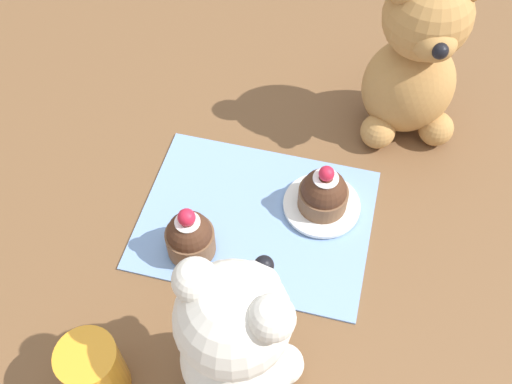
% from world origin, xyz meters
% --- Properties ---
extents(ground_plane, '(4.00, 4.00, 0.00)m').
position_xyz_m(ground_plane, '(0.00, 0.00, 0.00)').
color(ground_plane, brown).
extents(knitted_placemat, '(0.27, 0.21, 0.01)m').
position_xyz_m(knitted_placemat, '(0.00, 0.00, 0.00)').
color(knitted_placemat, '#7A9ED1').
rests_on(knitted_placemat, ground_plane).
extents(teddy_bear_cream, '(0.12, 0.12, 0.21)m').
position_xyz_m(teddy_bear_cream, '(-0.03, 0.19, 0.10)').
color(teddy_bear_cream, silver).
rests_on(teddy_bear_cream, ground_plane).
extents(teddy_bear_tan, '(0.14, 0.13, 0.23)m').
position_xyz_m(teddy_bear_tan, '(-0.15, -0.20, 0.11)').
color(teddy_bear_tan, '#B78447').
rests_on(teddy_bear_tan, ground_plane).
extents(cupcake_near_cream_bear, '(0.06, 0.06, 0.08)m').
position_xyz_m(cupcake_near_cream_bear, '(0.06, 0.06, 0.03)').
color(cupcake_near_cream_bear, brown).
rests_on(cupcake_near_cream_bear, knitted_placemat).
extents(saucer_plate, '(0.09, 0.09, 0.01)m').
position_xyz_m(saucer_plate, '(-0.07, -0.03, 0.01)').
color(saucer_plate, white).
rests_on(saucer_plate, knitted_placemat).
extents(cupcake_near_tan_bear, '(0.06, 0.06, 0.07)m').
position_xyz_m(cupcake_near_tan_bear, '(-0.07, -0.03, 0.03)').
color(cupcake_near_tan_bear, brown).
rests_on(cupcake_near_tan_bear, saucer_plate).
extents(juice_glass, '(0.06, 0.06, 0.08)m').
position_xyz_m(juice_glass, '(0.10, 0.23, 0.04)').
color(juice_glass, orange).
rests_on(juice_glass, ground_plane).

